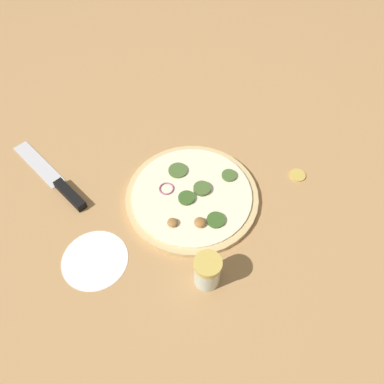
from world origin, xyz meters
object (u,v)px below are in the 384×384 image
(pizza, at_px, (192,196))
(loose_cap, at_px, (298,175))
(knife, at_px, (60,185))
(spice_jar, at_px, (207,271))

(pizza, height_order, loose_cap, pizza)
(pizza, height_order, knife, pizza)
(spice_jar, bearing_deg, knife, 118.95)
(pizza, distance_m, knife, 0.28)
(spice_jar, relative_size, loose_cap, 2.07)
(pizza, relative_size, knife, 1.10)
(spice_jar, bearing_deg, pizza, 71.53)
(knife, distance_m, loose_cap, 0.51)
(pizza, bearing_deg, loose_cap, -12.19)
(pizza, distance_m, loose_cap, 0.24)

